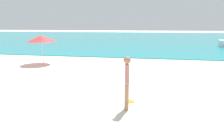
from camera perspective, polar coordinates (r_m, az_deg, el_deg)
name	(u,v)px	position (r m, az deg, el deg)	size (l,w,h in m)	color
water	(141,37)	(46.29, 8.26, 8.42)	(160.00, 60.00, 0.06)	teal
person_standing	(127,80)	(6.30, 4.23, -3.71)	(0.23, 0.39, 1.73)	#936B4C
frisbee	(130,101)	(7.26, 5.17, -9.69)	(0.30, 0.30, 0.03)	orange
beach_umbrella	(42,38)	(14.79, -19.35, 7.65)	(1.98, 1.98, 1.99)	#B7B7BC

